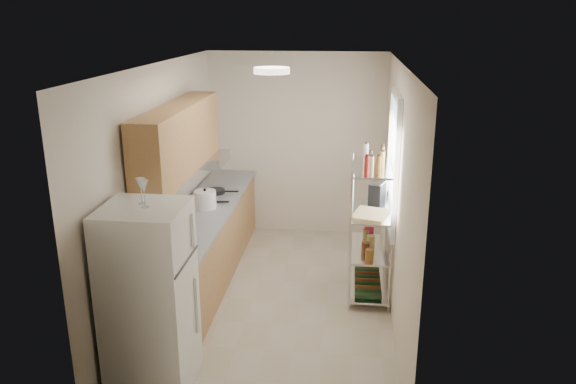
# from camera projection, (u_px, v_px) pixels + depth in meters

# --- Properties ---
(room) EXTENTS (2.52, 4.42, 2.62)m
(room) POSITION_uv_depth(u_px,v_px,m) (277.00, 190.00, 5.91)
(room) COLOR #B4A592
(room) RESTS_ON ground
(counter_run) EXTENTS (0.63, 3.51, 0.90)m
(counter_run) POSITION_uv_depth(u_px,v_px,m) (205.00, 245.00, 6.67)
(counter_run) COLOR #AF7F4A
(counter_run) RESTS_ON ground
(upper_cabinets) EXTENTS (0.33, 2.20, 0.72)m
(upper_cabinets) POSITION_uv_depth(u_px,v_px,m) (179.00, 139.00, 5.96)
(upper_cabinets) COLOR #AF7F4A
(upper_cabinets) RESTS_ON room
(range_hood) EXTENTS (0.50, 0.60, 0.12)m
(range_hood) POSITION_uv_depth(u_px,v_px,m) (205.00, 159.00, 6.84)
(range_hood) COLOR #B7BABC
(range_hood) RESTS_ON room
(window) EXTENTS (0.06, 1.00, 1.46)m
(window) POSITION_uv_depth(u_px,v_px,m) (393.00, 162.00, 6.04)
(window) COLOR white
(window) RESTS_ON room
(bakers_rack) EXTENTS (0.45, 0.90, 1.73)m
(bakers_rack) POSITION_uv_depth(u_px,v_px,m) (371.00, 202.00, 6.14)
(bakers_rack) COLOR silver
(bakers_rack) RESTS_ON ground
(ceiling_dome) EXTENTS (0.34, 0.34, 0.05)m
(ceiling_dome) POSITION_uv_depth(u_px,v_px,m) (272.00, 70.00, 5.24)
(ceiling_dome) COLOR white
(ceiling_dome) RESTS_ON room
(refrigerator) EXTENTS (0.67, 0.67, 1.62)m
(refrigerator) POSITION_uv_depth(u_px,v_px,m) (150.00, 298.00, 4.67)
(refrigerator) COLOR white
(refrigerator) RESTS_ON ground
(wine_glass_a) EXTENTS (0.08, 0.08, 0.21)m
(wine_glass_a) POSITION_uv_depth(u_px,v_px,m) (141.00, 191.00, 4.47)
(wine_glass_a) COLOR silver
(wine_glass_a) RESTS_ON refrigerator
(wine_glass_b) EXTENTS (0.08, 0.08, 0.22)m
(wine_glass_b) POSITION_uv_depth(u_px,v_px,m) (144.00, 194.00, 4.39)
(wine_glass_b) COLOR silver
(wine_glass_b) RESTS_ON refrigerator
(rice_cooker) EXTENTS (0.26, 0.26, 0.21)m
(rice_cooker) POSITION_uv_depth(u_px,v_px,m) (205.00, 199.00, 6.56)
(rice_cooker) COLOR white
(rice_cooker) RESTS_ON counter_run
(frying_pan_large) EXTENTS (0.28, 0.28, 0.04)m
(frying_pan_large) POSITION_uv_depth(u_px,v_px,m) (205.00, 202.00, 6.73)
(frying_pan_large) COLOR black
(frying_pan_large) RESTS_ON counter_run
(frying_pan_small) EXTENTS (0.26, 0.26, 0.05)m
(frying_pan_small) POSITION_uv_depth(u_px,v_px,m) (215.00, 191.00, 7.13)
(frying_pan_small) COLOR black
(frying_pan_small) RESTS_ON counter_run
(cutting_board) EXTENTS (0.44, 0.51, 0.03)m
(cutting_board) POSITION_uv_depth(u_px,v_px,m) (370.00, 214.00, 6.00)
(cutting_board) COLOR tan
(cutting_board) RESTS_ON bakers_rack
(espresso_machine) EXTENTS (0.21, 0.25, 0.25)m
(espresso_machine) POSITION_uv_depth(u_px,v_px,m) (377.00, 192.00, 6.38)
(espresso_machine) COLOR black
(espresso_machine) RESTS_ON bakers_rack
(storage_bag) EXTENTS (0.11, 0.14, 0.15)m
(storage_bag) POSITION_uv_depth(u_px,v_px,m) (369.00, 231.00, 6.60)
(storage_bag) COLOR #A61431
(storage_bag) RESTS_ON bakers_rack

